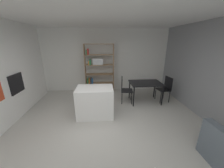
% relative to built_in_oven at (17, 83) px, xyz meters
% --- Properties ---
extents(ground_plane, '(8.66, 8.66, 0.00)m').
position_rel_built_in_oven_xyz_m(ground_plane, '(2.43, -0.92, -1.06)').
color(ground_plane, beige).
extents(ceiling_slab, '(6.31, 6.20, 0.06)m').
position_rel_built_in_oven_xyz_m(ceiling_slab, '(2.43, -0.92, 1.79)').
color(ceiling_slab, white).
rests_on(ceiling_slab, ground_plane).
extents(back_partition, '(6.31, 0.06, 2.81)m').
position_rel_built_in_oven_xyz_m(back_partition, '(2.43, 2.15, 0.35)').
color(back_partition, silver).
rests_on(back_partition, ground_plane).
extents(right_partition_gray, '(0.06, 6.20, 2.81)m').
position_rel_built_in_oven_xyz_m(right_partition_gray, '(5.55, -0.92, 0.35)').
color(right_partition_gray, gray).
rests_on(right_partition_gray, ground_plane).
extents(built_in_oven, '(0.06, 0.58, 0.56)m').
position_rel_built_in_oven_xyz_m(built_in_oven, '(0.00, 0.00, 0.00)').
color(built_in_oven, black).
rests_on(built_in_oven, ground_plane).
extents(kitchen_island, '(1.10, 0.74, 0.92)m').
position_rel_built_in_oven_xyz_m(kitchen_island, '(2.29, -0.17, -0.60)').
color(kitchen_island, white).
rests_on(kitchen_island, ground_plane).
extents(open_bookshelf, '(1.24, 0.33, 2.15)m').
position_rel_built_in_oven_xyz_m(open_bookshelf, '(2.31, 1.76, 0.06)').
color(open_bookshelf, '#997551').
rests_on(open_bookshelf, ground_plane).
extents(dining_table, '(1.17, 0.85, 0.77)m').
position_rel_built_in_oven_xyz_m(dining_table, '(4.15, 0.66, -0.36)').
color(dining_table, black).
rests_on(dining_table, ground_plane).
extents(dining_chair_window_side, '(0.47, 0.49, 0.96)m').
position_rel_built_in_oven_xyz_m(dining_chair_window_side, '(4.95, 0.68, -0.48)').
color(dining_chair_window_side, black).
rests_on(dining_chair_window_side, ground_plane).
extents(dining_chair_island_side, '(0.48, 0.51, 0.98)m').
position_rel_built_in_oven_xyz_m(dining_chair_island_side, '(3.34, 0.68, -0.48)').
color(dining_chair_island_side, black).
rests_on(dining_chair_island_side, ground_plane).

